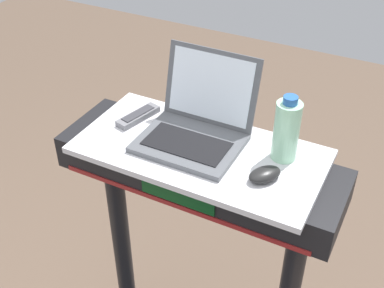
{
  "coord_description": "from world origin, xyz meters",
  "views": [
    {
      "loc": [
        0.54,
        -0.39,
        2.06
      ],
      "look_at": [
        0.0,
        0.65,
        1.21
      ],
      "focal_mm": 46.68,
      "sensor_mm": 36.0,
      "label": 1
    }
  ],
  "objects": [
    {
      "name": "water_bottle",
      "position": [
        0.24,
        0.78,
        1.26
      ],
      "size": [
        0.08,
        0.08,
        0.21
      ],
      "color": "#9EDBB2",
      "rests_on": "desk_board"
    },
    {
      "name": "desk_board",
      "position": [
        0.0,
        0.7,
        1.15
      ],
      "size": [
        0.75,
        0.37,
        0.02
      ],
      "primitive_type": "cube",
      "color": "silver",
      "rests_on": "treadmill_base"
    },
    {
      "name": "laptop",
      "position": [
        -0.03,
        0.75,
        1.21
      ],
      "size": [
        0.31,
        0.3,
        0.25
      ],
      "rotation": [
        0.0,
        0.0,
        -0.02
      ],
      "color": "#515459",
      "rests_on": "desk_board"
    },
    {
      "name": "computer_mouse",
      "position": [
        0.22,
        0.66,
        1.18
      ],
      "size": [
        0.11,
        0.12,
        0.03
      ],
      "primitive_type": "ellipsoid",
      "rotation": [
        0.0,
        0.0,
        -0.59
      ],
      "color": "black",
      "rests_on": "desk_board"
    },
    {
      "name": "tv_remote",
      "position": [
        -0.25,
        0.76,
        1.17
      ],
      "size": [
        0.08,
        0.17,
        0.02
      ],
      "color": "slate",
      "rests_on": "desk_board"
    }
  ]
}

